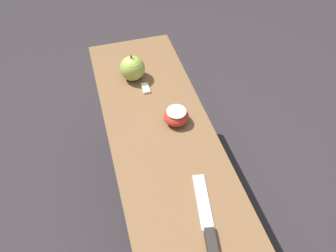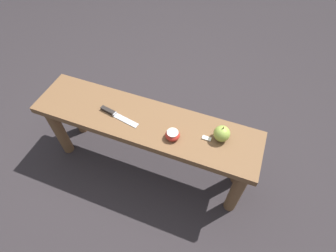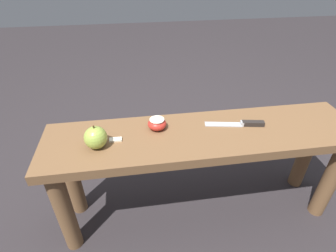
{
  "view_description": "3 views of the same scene",
  "coord_description": "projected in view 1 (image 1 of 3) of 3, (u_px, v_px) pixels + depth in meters",
  "views": [
    {
      "loc": [
        -0.46,
        0.16,
        1.25
      ],
      "look_at": [
        0.15,
        -0.02,
        0.52
      ],
      "focal_mm": 35.0,
      "sensor_mm": 36.0,
      "label": 1
    },
    {
      "loc": [
        0.45,
        -0.81,
        1.62
      ],
      "look_at": [
        0.15,
        -0.02,
        0.52
      ],
      "focal_mm": 28.0,
      "sensor_mm": 36.0,
      "label": 2
    },
    {
      "loc": [
        0.28,
        0.83,
        1.12
      ],
      "look_at": [
        0.15,
        -0.02,
        0.52
      ],
      "focal_mm": 28.0,
      "sensor_mm": 36.0,
      "label": 3
    }
  ],
  "objects": [
    {
      "name": "knife",
      "position": [
        209.0,
        232.0,
        0.78
      ],
      "size": [
        0.25,
        0.07,
        0.02
      ],
      "rotation": [
        0.0,
        0.0,
        -0.18
      ],
      "color": "#B7BABF",
      "rests_on": "wooden_bench"
    },
    {
      "name": "apple_slice_near_knife",
      "position": [
        145.0,
        88.0,
        1.11
      ],
      "size": [
        0.05,
        0.02,
        0.01
      ],
      "color": "white",
      "rests_on": "wooden_bench"
    },
    {
      "name": "apple_cut",
      "position": [
        176.0,
        116.0,
        1.0
      ],
      "size": [
        0.08,
        0.08,
        0.05
      ],
      "color": "red",
      "rests_on": "wooden_bench"
    },
    {
      "name": "ground_plane",
      "position": [
        174.0,
        245.0,
        1.26
      ],
      "size": [
        8.0,
        8.0,
        0.0
      ],
      "primitive_type": "plane",
      "color": "#2D282B"
    },
    {
      "name": "wooden_bench",
      "position": [
        176.0,
        195.0,
        0.97
      ],
      "size": [
        1.31,
        0.32,
        0.49
      ],
      "color": "brown",
      "rests_on": "ground_plane"
    },
    {
      "name": "apple_whole",
      "position": [
        132.0,
        68.0,
        1.12
      ],
      "size": [
        0.09,
        0.09,
        0.1
      ],
      "color": "#9EB747",
      "rests_on": "wooden_bench"
    }
  ]
}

